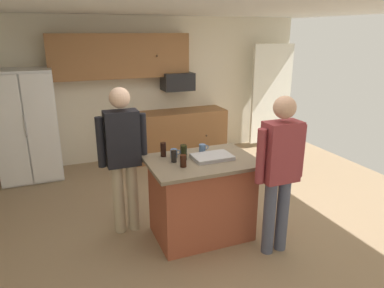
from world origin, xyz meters
The scene contains 19 objects.
floor centered at (0.00, 0.00, 0.00)m, with size 7.04×7.04×0.00m, color #937A5B.
ceiling centered at (0.00, 0.00, 2.60)m, with size 7.04×7.04×0.00m, color white.
back_wall centered at (0.00, 2.80, 1.30)m, with size 6.40×0.10×2.60m, color beige.
french_door_window_panel centered at (2.60, 2.40, 1.10)m, with size 0.90×0.06×2.00m, color white.
cabinet_run_upper centered at (-0.40, 2.60, 1.93)m, with size 2.40×0.38×0.75m.
cabinet_run_lower centered at (0.60, 2.48, 0.45)m, with size 1.80×0.63×0.90m.
refrigerator centered at (-2.00, 2.38, 0.89)m, with size 0.92×0.76×1.78m.
microwave_over_range centered at (0.60, 2.50, 1.45)m, with size 0.56×0.40×0.32m, color black.
kitchen_island centered at (-0.09, -0.25, 0.48)m, with size 1.21×0.86×0.95m.
person_elder_center centered at (0.53, -0.84, 1.01)m, with size 0.57×0.23×1.73m.
person_guest_right centered at (-0.89, 0.18, 1.02)m, with size 0.57×0.23×1.75m.
glass_stout_tall centered at (-0.40, -0.19, 1.02)m, with size 0.06×0.06×0.13m.
mug_ceramic_white centered at (-0.35, -0.05, 1.00)m, with size 0.12×0.08×0.10m.
mug_blue_stoneware centered at (0.03, 0.00, 1.00)m, with size 0.12×0.08×0.10m.
tumbler_amber centered at (-0.27, -0.17, 1.04)m, with size 0.07×0.07×0.17m.
glass_dark_ale centered at (-0.23, -0.05, 1.02)m, with size 0.07×0.07×0.14m.
glass_pilsner centered at (-0.45, 0.02, 1.04)m, with size 0.07×0.07×0.17m.
glass_short_whisky centered at (-0.35, -0.37, 1.02)m, with size 0.07×0.07×0.13m.
serving_tray centered at (0.04, -0.25, 0.97)m, with size 0.44×0.30×0.04m.
Camera 1 is at (-1.55, -3.64, 2.33)m, focal length 32.80 mm.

